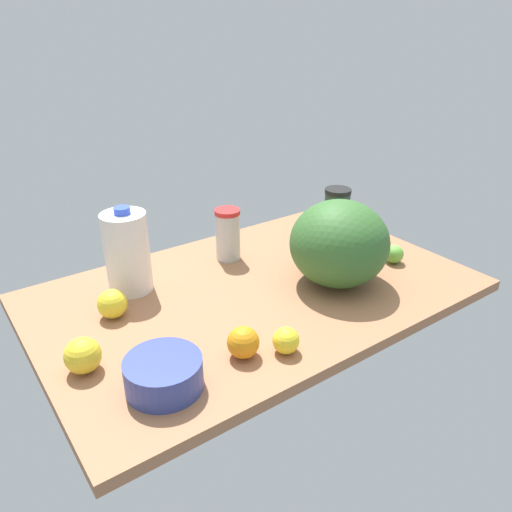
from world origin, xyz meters
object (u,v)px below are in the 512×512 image
object	(u,v)px
orange_near_front	(243,342)
lemon_far_back	(286,340)
mixing_bowl	(164,374)
watermelon	(339,244)
tumbler_cup	(228,234)
shaker_bottle	(336,219)
milk_jug	(127,252)
lime_loose	(394,254)
lemon_by_jug	(112,304)
lemon_beside_bowl	(83,355)

from	to	relation	value
orange_near_front	lemon_far_back	size ratio (longest dim) A/B	1.19
mixing_bowl	orange_near_front	bearing A→B (deg)	177.55
watermelon	lemon_far_back	world-z (taller)	watermelon
watermelon	tumbler_cup	xyz separation A→B (cm)	(16.81, -31.24, -3.97)
watermelon	shaker_bottle	world-z (taller)	watermelon
lemon_far_back	orange_near_front	bearing A→B (deg)	-26.57
watermelon	tumbler_cup	size ratio (longest dim) A/B	1.70
shaker_bottle	milk_jug	xyz separation A→B (cm)	(65.55, -12.95, 1.26)
tumbler_cup	lime_loose	world-z (taller)	tumbler_cup
tumbler_cup	shaker_bottle	world-z (taller)	shaker_bottle
mixing_bowl	lemon_far_back	distance (cm)	28.34
orange_near_front	lemon_by_jug	world-z (taller)	lemon_by_jug
shaker_bottle	mixing_bowl	size ratio (longest dim) A/B	1.25
milk_jug	orange_near_front	xyz separation A→B (cm)	(-8.34, 43.51, -7.74)
lemon_far_back	shaker_bottle	bearing A→B (deg)	-144.22
mixing_bowl	lemon_by_jug	distance (cm)	31.97
lemon_beside_bowl	lemon_by_jug	bearing A→B (deg)	-127.60
lime_loose	lemon_far_back	distance (cm)	57.90
lime_loose	lemon_far_back	world-z (taller)	lemon_far_back
milk_jug	watermelon	bearing A→B (deg)	148.34
shaker_bottle	lemon_beside_bowl	world-z (taller)	shaker_bottle
mixing_bowl	lime_loose	world-z (taller)	mixing_bowl
milk_jug	lemon_beside_bowl	world-z (taller)	milk_jug
shaker_bottle	mixing_bowl	xyz separation A→B (cm)	(76.33, 29.74, -6.73)
tumbler_cup	watermelon	bearing A→B (deg)	118.28
tumbler_cup	lemon_by_jug	world-z (taller)	tumbler_cup
mixing_bowl	lemon_beside_bowl	size ratio (longest dim) A/B	2.04
shaker_bottle	tumbler_cup	bearing A→B (deg)	-22.55
lemon_far_back	lemon_by_jug	xyz separation A→B (cm)	(26.43, -37.12, 0.65)
tumbler_cup	lemon_far_back	xyz separation A→B (cm)	(15.72, 48.52, -5.10)
lemon_beside_bowl	orange_near_front	xyz separation A→B (cm)	(-30.77, 15.78, -0.30)
shaker_bottle	lemon_by_jug	xyz separation A→B (cm)	(74.90, -2.20, -6.40)
tumbler_cup	orange_near_front	bearing A→B (deg)	61.02
orange_near_front	watermelon	bearing A→B (deg)	-162.62
shaker_bottle	lemon_far_back	bearing A→B (deg)	35.78
mixing_bowl	lime_loose	size ratio (longest dim) A/B	2.81
tumbler_cup	lime_loose	distance (cm)	51.75
milk_jug	lemon_by_jug	distance (cm)	16.18
orange_near_front	lemon_far_back	distance (cm)	9.78
watermelon	mixing_bowl	bearing A→B (deg)	11.33
lime_loose	orange_near_front	distance (cm)	65.43
milk_jug	lemon_far_back	size ratio (longest dim) A/B	3.93
tumbler_cup	milk_jug	distance (cm)	32.96
mixing_bowl	orange_near_front	xyz separation A→B (cm)	(-19.13, 0.82, 0.26)
mixing_bowl	lime_loose	bearing A→B (deg)	-172.61
shaker_bottle	mixing_bowl	bearing A→B (deg)	21.28
shaker_bottle	lemon_beside_bowl	bearing A→B (deg)	9.53
shaker_bottle	watermelon	bearing A→B (deg)	47.90
orange_near_front	lemon_far_back	world-z (taller)	orange_near_front
lemon_beside_bowl	lemon_by_jug	world-z (taller)	lemon_beside_bowl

